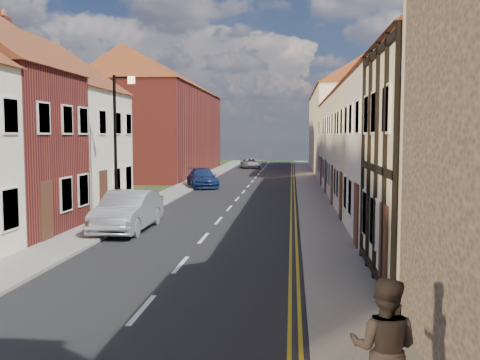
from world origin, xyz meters
TOP-DOWN VIEW (x-y plane):
  - road at (0.00, 30.00)m, footprint 7.00×90.00m
  - pavement_left at (-4.40, 30.00)m, footprint 1.80×90.00m
  - pavement_right at (4.40, 30.00)m, footprint 1.80×90.00m
  - cottage_r_white_near at (9.30, 18.10)m, footprint 8.30×6.00m
  - cottage_r_cream_mid at (9.30, 23.50)m, footprint 8.30×5.20m
  - cottage_r_pink at (9.30, 28.90)m, footprint 8.30×6.00m
  - cottage_r_white_far at (9.30, 34.30)m, footprint 8.30×5.20m
  - cottage_r_cream_far at (9.30, 39.70)m, footprint 8.30×6.00m
  - cottage_l_pink at (-9.30, 23.85)m, footprint 8.30×6.30m
  - block_right_far at (9.30, 55.00)m, footprint 8.30×24.20m
  - block_left_far at (-9.30, 50.00)m, footprint 8.30×24.20m
  - lamppost at (-3.81, 20.00)m, footprint 0.88×0.15m
  - car_mid at (-3.20, 19.27)m, footprint 1.71×4.79m
  - car_far at (-3.20, 36.77)m, footprint 3.20×4.95m
  - car_distant at (-1.50, 59.36)m, footprint 2.81×4.39m
  - pedestrian_right at (4.35, 5.80)m, footprint 1.06×0.93m

SIDE VIEW (x-z plane):
  - road at x=0.00m, z-range 0.00..0.02m
  - pavement_left at x=-4.40m, z-range 0.00..0.12m
  - pavement_right at x=4.40m, z-range 0.00..0.12m
  - car_distant at x=-1.50m, z-range 0.00..1.13m
  - car_far at x=-3.20m, z-range 0.00..1.33m
  - car_mid at x=-3.20m, z-range 0.00..1.57m
  - pedestrian_right at x=4.35m, z-range 0.12..1.96m
  - lamppost at x=-3.81m, z-range 0.54..6.54m
  - cottage_l_pink at x=-9.30m, z-range -0.03..8.77m
  - cottage_r_white_near at x=9.30m, z-range -0.03..8.97m
  - cottage_r_pink at x=9.30m, z-range -0.03..8.97m
  - cottage_r_cream_far at x=9.30m, z-range -0.03..8.97m
  - cottage_r_cream_mid at x=9.30m, z-range -0.02..8.98m
  - cottage_r_white_far at x=9.30m, z-range -0.02..8.98m
  - block_right_far at x=9.30m, z-range 0.04..10.54m
  - block_left_far at x=-9.30m, z-range 0.04..10.54m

